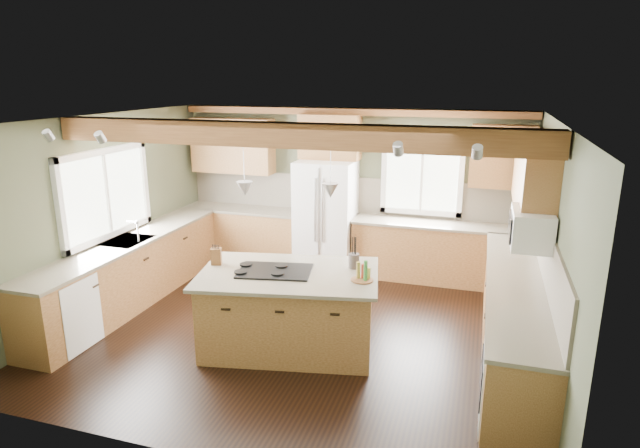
% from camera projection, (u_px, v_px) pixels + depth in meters
% --- Properties ---
extents(floor, '(5.60, 5.60, 0.00)m').
position_uv_depth(floor, '(300.00, 328.00, 6.75)').
color(floor, black).
rests_on(floor, ground).
extents(ceiling, '(5.60, 5.60, 0.00)m').
position_uv_depth(ceiling, '(298.00, 119.00, 6.05)').
color(ceiling, silver).
rests_on(ceiling, wall_back).
extents(wall_back, '(5.60, 0.00, 5.60)m').
position_uv_depth(wall_back, '(350.00, 189.00, 8.70)').
color(wall_back, '#4E553C').
rests_on(wall_back, ground).
extents(wall_left, '(0.00, 5.00, 5.00)m').
position_uv_depth(wall_left, '(103.00, 212.00, 7.20)').
color(wall_left, '#4E553C').
rests_on(wall_left, ground).
extents(wall_right, '(0.00, 5.00, 5.00)m').
position_uv_depth(wall_right, '(551.00, 251.00, 5.60)').
color(wall_right, '#4E553C').
rests_on(wall_right, ground).
extents(ceiling_beam, '(5.55, 0.26, 0.26)m').
position_uv_depth(ceiling_beam, '(284.00, 135.00, 5.67)').
color(ceiling_beam, '#583119').
rests_on(ceiling_beam, ceiling).
extents(soffit_trim, '(5.55, 0.20, 0.10)m').
position_uv_depth(soffit_trim, '(350.00, 112.00, 8.28)').
color(soffit_trim, '#583119').
rests_on(soffit_trim, ceiling).
extents(backsplash_back, '(5.58, 0.03, 0.58)m').
position_uv_depth(backsplash_back, '(350.00, 194.00, 8.71)').
color(backsplash_back, brown).
rests_on(backsplash_back, wall_back).
extents(backsplash_right, '(0.03, 3.70, 0.58)m').
position_uv_depth(backsplash_right, '(548.00, 258.00, 5.67)').
color(backsplash_right, brown).
rests_on(backsplash_right, wall_right).
extents(base_cab_back_left, '(2.02, 0.60, 0.88)m').
position_uv_depth(base_cab_back_left, '(244.00, 235.00, 9.16)').
color(base_cab_back_left, brown).
rests_on(base_cab_back_left, floor).
extents(counter_back_left, '(2.06, 0.64, 0.04)m').
position_uv_depth(counter_back_left, '(243.00, 209.00, 9.04)').
color(counter_back_left, '#514B3B').
rests_on(counter_back_left, base_cab_back_left).
extents(base_cab_back_right, '(2.62, 0.60, 0.88)m').
position_uv_depth(base_cab_back_right, '(438.00, 253.00, 8.23)').
color(base_cab_back_right, brown).
rests_on(base_cab_back_right, floor).
extents(counter_back_right, '(2.66, 0.64, 0.04)m').
position_uv_depth(counter_back_right, '(440.00, 224.00, 8.11)').
color(counter_back_right, '#514B3B').
rests_on(counter_back_right, base_cab_back_right).
extents(base_cab_left, '(0.60, 3.70, 0.88)m').
position_uv_depth(base_cab_left, '(131.00, 273.00, 7.39)').
color(base_cab_left, brown).
rests_on(base_cab_left, floor).
extents(counter_left, '(0.64, 3.74, 0.04)m').
position_uv_depth(counter_left, '(128.00, 242.00, 7.27)').
color(counter_left, '#514B3B').
rests_on(counter_left, base_cab_left).
extents(base_cab_right, '(0.60, 3.70, 0.88)m').
position_uv_depth(base_cab_right, '(513.00, 321.00, 5.96)').
color(base_cab_right, brown).
rests_on(base_cab_right, floor).
extents(counter_right, '(0.64, 3.74, 0.04)m').
position_uv_depth(counter_right, '(517.00, 282.00, 5.84)').
color(counter_right, '#514B3B').
rests_on(counter_right, base_cab_right).
extents(upper_cab_back_left, '(1.40, 0.35, 0.90)m').
position_uv_depth(upper_cab_back_left, '(233.00, 146.00, 8.93)').
color(upper_cab_back_left, brown).
rests_on(upper_cab_back_left, wall_back).
extents(upper_cab_over_fridge, '(0.96, 0.35, 0.70)m').
position_uv_depth(upper_cab_over_fridge, '(330.00, 137.00, 8.40)').
color(upper_cab_over_fridge, brown).
rests_on(upper_cab_over_fridge, wall_back).
extents(upper_cab_right, '(0.35, 2.20, 0.90)m').
position_uv_depth(upper_cab_right, '(534.00, 175.00, 6.31)').
color(upper_cab_right, brown).
rests_on(upper_cab_right, wall_right).
extents(upper_cab_back_corner, '(0.90, 0.35, 0.90)m').
position_uv_depth(upper_cab_back_corner, '(502.00, 157.00, 7.71)').
color(upper_cab_back_corner, brown).
rests_on(upper_cab_back_corner, wall_back).
extents(window_left, '(0.04, 1.60, 1.05)m').
position_uv_depth(window_left, '(105.00, 194.00, 7.17)').
color(window_left, white).
rests_on(window_left, wall_left).
extents(window_back, '(1.10, 0.04, 1.00)m').
position_uv_depth(window_back, '(422.00, 178.00, 8.29)').
color(window_back, white).
rests_on(window_back, wall_back).
extents(sink, '(0.50, 0.65, 0.03)m').
position_uv_depth(sink, '(128.00, 241.00, 7.26)').
color(sink, '#262628').
rests_on(sink, counter_left).
extents(faucet, '(0.02, 0.02, 0.28)m').
position_uv_depth(faucet, '(138.00, 232.00, 7.17)').
color(faucet, '#B2B2B7').
rests_on(faucet, sink).
extents(dishwasher, '(0.60, 0.60, 0.84)m').
position_uv_depth(dishwasher, '(62.00, 312.00, 6.19)').
color(dishwasher, white).
rests_on(dishwasher, floor).
extents(oven, '(0.60, 0.72, 0.84)m').
position_uv_depth(oven, '(517.00, 383.00, 4.77)').
color(oven, white).
rests_on(oven, floor).
extents(microwave, '(0.40, 0.70, 0.38)m').
position_uv_depth(microwave, '(532.00, 228.00, 5.55)').
color(microwave, white).
rests_on(microwave, wall_right).
extents(pendant_left, '(0.18, 0.18, 0.16)m').
position_uv_depth(pendant_left, '(245.00, 189.00, 5.87)').
color(pendant_left, '#B2B2B7').
rests_on(pendant_left, ceiling).
extents(pendant_right, '(0.18, 0.18, 0.16)m').
position_uv_depth(pendant_right, '(330.00, 191.00, 5.77)').
color(pendant_right, '#B2B2B7').
rests_on(pendant_right, ceiling).
extents(refrigerator, '(0.90, 0.74, 1.80)m').
position_uv_depth(refrigerator, '(326.00, 217.00, 8.54)').
color(refrigerator, white).
rests_on(refrigerator, floor).
extents(island, '(2.08, 1.50, 0.88)m').
position_uv_depth(island, '(289.00, 311.00, 6.20)').
color(island, brown).
rests_on(island, floor).
extents(island_top, '(2.23, 1.65, 0.04)m').
position_uv_depth(island_top, '(289.00, 274.00, 6.08)').
color(island_top, '#514B3B').
rests_on(island_top, island).
extents(cooktop, '(0.91, 0.69, 0.02)m').
position_uv_depth(cooktop, '(275.00, 271.00, 6.09)').
color(cooktop, black).
rests_on(cooktop, island_top).
extents(knife_block, '(0.14, 0.12, 0.20)m').
position_uv_depth(knife_block, '(216.00, 256.00, 6.30)').
color(knife_block, brown).
rests_on(knife_block, island_top).
extents(utensil_crock, '(0.14, 0.14, 0.17)m').
position_uv_depth(utensil_crock, '(354.00, 261.00, 6.20)').
color(utensil_crock, '#3C3630').
rests_on(utensil_crock, island_top).
extents(bottle_tray, '(0.32, 0.32, 0.23)m').
position_uv_depth(bottle_tray, '(362.00, 271.00, 5.80)').
color(bottle_tray, brown).
rests_on(bottle_tray, island_top).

